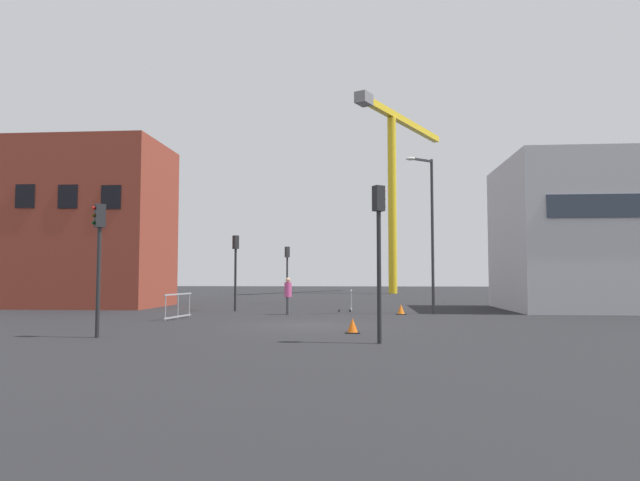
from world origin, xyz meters
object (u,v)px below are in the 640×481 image
(construction_crane, at_px, (395,166))
(traffic_cone_striped, at_px, (401,310))
(streetlamp_tall, at_px, (430,223))
(pedestrian_walking, at_px, (288,293))
(traffic_light_crosswalk, at_px, (287,265))
(traffic_light_verge, at_px, (235,260))
(traffic_cone_on_verge, at_px, (353,326))
(traffic_light_island, at_px, (379,238))
(traffic_light_near, at_px, (99,248))

(construction_crane, xyz_separation_m, traffic_cone_striped, (-1.56, -33.18, -13.45))
(streetlamp_tall, relative_size, pedestrian_walking, 4.30)
(traffic_light_crosswalk, bearing_deg, traffic_light_verge, -102.44)
(traffic_cone_on_verge, bearing_deg, traffic_light_verge, 120.33)
(traffic_light_island, distance_m, traffic_light_crosswalk, 21.83)
(traffic_light_verge, bearing_deg, construction_crane, 72.35)
(construction_crane, distance_m, traffic_light_island, 46.32)
(construction_crane, distance_m, streetlamp_tall, 34.19)
(construction_crane, height_order, streetlamp_tall, construction_crane)
(traffic_light_island, xyz_separation_m, traffic_cone_striped, (1.32, 11.77, -2.64))
(traffic_cone_striped, bearing_deg, construction_crane, 87.31)
(traffic_light_verge, xyz_separation_m, pedestrian_walking, (3.09, -2.34, -1.63))
(traffic_light_verge, height_order, traffic_light_near, traffic_light_near)
(traffic_light_verge, distance_m, traffic_light_crosswalk, 7.78)
(traffic_cone_striped, bearing_deg, traffic_light_near, -131.34)
(pedestrian_walking, bearing_deg, construction_crane, 78.44)
(streetlamp_tall, xyz_separation_m, traffic_light_island, (-2.75, -12.05, -1.52))
(traffic_light_near, xyz_separation_m, pedestrian_walking, (4.29, 10.39, -1.65))
(traffic_light_island, bearing_deg, traffic_cone_striped, 83.59)
(construction_crane, distance_m, pedestrian_walking, 36.69)
(traffic_light_near, distance_m, traffic_cone_striped, 14.80)
(pedestrian_walking, bearing_deg, traffic_light_near, -112.44)
(pedestrian_walking, distance_m, traffic_cone_on_verge, 9.10)
(traffic_light_near, relative_size, pedestrian_walking, 2.28)
(traffic_light_verge, height_order, pedestrian_walking, traffic_light_verge)
(traffic_light_near, bearing_deg, traffic_light_island, -5.59)
(traffic_light_verge, xyz_separation_m, traffic_light_near, (-1.21, -12.73, 0.02))
(traffic_light_near, bearing_deg, streetlamp_tall, 45.43)
(streetlamp_tall, height_order, pedestrian_walking, streetlamp_tall)
(construction_crane, xyz_separation_m, traffic_cone_on_verge, (-3.67, -42.21, -13.45))
(traffic_light_island, bearing_deg, traffic_light_verge, 117.70)
(traffic_light_near, distance_m, pedestrian_walking, 11.37)
(traffic_light_verge, height_order, traffic_cone_striped, traffic_light_verge)
(streetlamp_tall, xyz_separation_m, traffic_light_crosswalk, (-8.19, 9.09, -1.86))
(traffic_cone_striped, bearing_deg, pedestrian_walking, -173.96)
(traffic_light_verge, bearing_deg, traffic_light_crosswalk, 77.56)
(traffic_light_crosswalk, bearing_deg, traffic_light_island, -75.57)
(pedestrian_walking, xyz_separation_m, traffic_cone_on_verge, (3.24, -8.47, -0.80))
(pedestrian_walking, bearing_deg, traffic_light_island, -70.24)
(construction_crane, relative_size, traffic_cone_on_verge, 41.36)
(traffic_light_near, bearing_deg, traffic_cone_striped, 48.66)
(streetlamp_tall, distance_m, traffic_light_island, 12.45)
(streetlamp_tall, height_order, traffic_light_crosswalk, streetlamp_tall)
(traffic_cone_striped, bearing_deg, traffic_light_crosswalk, 125.82)
(streetlamp_tall, relative_size, traffic_light_island, 1.75)
(traffic_light_near, bearing_deg, traffic_light_crosswalk, 81.94)
(construction_crane, height_order, traffic_cone_on_verge, construction_crane)
(construction_crane, bearing_deg, traffic_light_island, -93.66)
(traffic_light_island, bearing_deg, construction_crane, 86.34)
(construction_crane, bearing_deg, traffic_cone_striped, -92.69)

